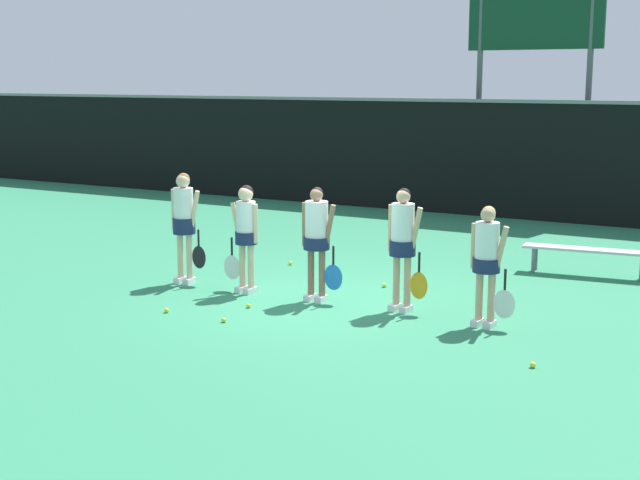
# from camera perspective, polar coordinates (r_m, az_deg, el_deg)

# --- Properties ---
(ground_plane) EXTENTS (140.00, 140.00, 0.00)m
(ground_plane) POSITION_cam_1_polar(r_m,az_deg,el_deg) (13.31, 0.14, -3.94)
(ground_plane) COLOR #2D7F56
(fence_windscreen) EXTENTS (60.00, 0.08, 2.79)m
(fence_windscreen) POSITION_cam_1_polar(r_m,az_deg,el_deg) (21.40, 12.34, 5.08)
(fence_windscreen) COLOR black
(fence_windscreen) RESTS_ON ground_plane
(scoreboard) EXTENTS (3.24, 0.15, 5.59)m
(scoreboard) POSITION_cam_1_polar(r_m,az_deg,el_deg) (22.20, 13.57, 12.67)
(scoreboard) COLOR #515156
(scoreboard) RESTS_ON ground_plane
(bench_courtside) EXTENTS (2.16, 0.59, 0.46)m
(bench_courtside) POSITION_cam_1_polar(r_m,az_deg,el_deg) (15.60, 16.76, -0.74)
(bench_courtside) COLOR #B2B2B7
(bench_courtside) RESTS_ON ground_plane
(player_0) EXTENTS (0.64, 0.36, 1.79)m
(player_0) POSITION_cam_1_polar(r_m,az_deg,el_deg) (14.46, -8.69, 1.40)
(player_0) COLOR beige
(player_0) RESTS_ON ground_plane
(player_1) EXTENTS (0.64, 0.34, 1.68)m
(player_1) POSITION_cam_1_polar(r_m,az_deg,el_deg) (13.71, -4.78, 0.69)
(player_1) COLOR beige
(player_1) RESTS_ON ground_plane
(player_2) EXTENTS (0.68, 0.39, 1.71)m
(player_2) POSITION_cam_1_polar(r_m,az_deg,el_deg) (13.13, -0.20, 0.36)
(player_2) COLOR #8C664C
(player_2) RESTS_ON ground_plane
(player_3) EXTENTS (0.64, 0.37, 1.77)m
(player_3) POSITION_cam_1_polar(r_m,az_deg,el_deg) (12.61, 5.33, 0.05)
(player_3) COLOR tan
(player_3) RESTS_ON ground_plane
(player_4) EXTENTS (0.65, 0.36, 1.63)m
(player_4) POSITION_cam_1_polar(r_m,az_deg,el_deg) (11.98, 10.65, -1.07)
(player_4) COLOR tan
(player_4) RESTS_ON ground_plane
(tennis_ball_0) EXTENTS (0.07, 0.07, 0.07)m
(tennis_ball_0) POSITION_cam_1_polar(r_m,az_deg,el_deg) (12.97, -4.60, -4.21)
(tennis_ball_0) COLOR #CCE033
(tennis_ball_0) RESTS_ON ground_plane
(tennis_ball_1) EXTENTS (0.07, 0.07, 0.07)m
(tennis_ball_1) POSITION_cam_1_polar(r_m,az_deg,el_deg) (10.62, 13.47, -7.78)
(tennis_ball_1) COLOR #CCE033
(tennis_ball_1) RESTS_ON ground_plane
(tennis_ball_2) EXTENTS (0.07, 0.07, 0.07)m
(tennis_ball_2) POSITION_cam_1_polar(r_m,az_deg,el_deg) (12.86, -9.80, -4.46)
(tennis_ball_2) COLOR #CCE033
(tennis_ball_2) RESTS_ON ground_plane
(tennis_ball_3) EXTENTS (0.07, 0.07, 0.07)m
(tennis_ball_3) POSITION_cam_1_polar(r_m,az_deg,el_deg) (14.22, 4.13, -2.90)
(tennis_ball_3) COLOR #CCE033
(tennis_ball_3) RESTS_ON ground_plane
(tennis_ball_4) EXTENTS (0.07, 0.07, 0.07)m
(tennis_ball_4) POSITION_cam_1_polar(r_m,az_deg,el_deg) (12.25, -6.18, -5.11)
(tennis_ball_4) COLOR #CCE033
(tennis_ball_4) RESTS_ON ground_plane
(tennis_ball_5) EXTENTS (0.07, 0.07, 0.07)m
(tennis_ball_5) POSITION_cam_1_polar(r_m,az_deg,el_deg) (15.87, -1.90, -1.48)
(tennis_ball_5) COLOR #CCE033
(tennis_ball_5) RESTS_ON ground_plane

